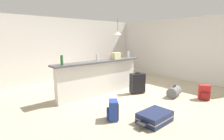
{
  "coord_description": "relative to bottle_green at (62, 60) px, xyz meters",
  "views": [
    {
      "loc": [
        -3.95,
        -3.8,
        1.72
      ],
      "look_at": [
        -0.17,
        0.53,
        0.67
      ],
      "focal_mm": 28.61,
      "sensor_mm": 36.0,
      "label": 1
    }
  ],
  "objects": [
    {
      "name": "wall_right",
      "position": [
        5.03,
        -0.07,
        0.09
      ],
      "size": [
        0.1,
        6.0,
        2.5
      ],
      "primitive_type": "cube",
      "color": "silver",
      "rests_on": "ground_plane"
    },
    {
      "name": "bar_countertop",
      "position": [
        1.22,
        0.05,
        -0.15
      ],
      "size": [
        2.96,
        0.4,
        0.05
      ],
      "primitive_type": "cube",
      "color": "#4C4C51",
      "rests_on": "partition_half_wall"
    },
    {
      "name": "backpack_red",
      "position": [
        3.13,
        -2.25,
        -0.96
      ],
      "size": [
        0.33,
        0.34,
        0.42
      ],
      "color": "red",
      "rests_on": "ground_plane"
    },
    {
      "name": "bottle_green",
      "position": [
        0.0,
        0.0,
        0.0
      ],
      "size": [
        0.07,
        0.07,
        0.25
      ],
      "primitive_type": "cylinder",
      "color": "#2D6B38",
      "rests_on": "bar_countertop"
    },
    {
      "name": "bottle_clear",
      "position": [
        2.48,
        0.08,
        -0.01
      ],
      "size": [
        0.07,
        0.07,
        0.23
      ],
      "primitive_type": "cylinder",
      "color": "silver",
      "rests_on": "bar_countertop"
    },
    {
      "name": "backpack_blue",
      "position": [
        0.38,
        -1.5,
        -0.96
      ],
      "size": [
        0.34,
        0.34,
        0.42
      ],
      "color": "#233D93",
      "rests_on": "ground_plane"
    },
    {
      "name": "suitcase_upright_black",
      "position": [
        2.16,
        -0.64,
        -0.83
      ],
      "size": [
        0.5,
        0.38,
        0.67
      ],
      "color": "black",
      "rests_on": "ground_plane"
    },
    {
      "name": "pendant_lamp",
      "position": [
        3.32,
        1.52,
        0.74
      ],
      "size": [
        0.34,
        0.34,
        0.71
      ],
      "color": "black"
    },
    {
      "name": "partition_half_wall",
      "position": [
        1.22,
        0.05,
        -0.67
      ],
      "size": [
        2.8,
        0.2,
        0.99
      ],
      "primitive_type": "cube",
      "color": "silver",
      "rests_on": "ground_plane"
    },
    {
      "name": "dining_chair_near_partition",
      "position": [
        3.36,
        0.95,
        -0.65
      ],
      "size": [
        0.46,
        0.46,
        0.93
      ],
      "color": "#9E754C",
      "rests_on": "ground_plane"
    },
    {
      "name": "wall_back",
      "position": [
        1.98,
        2.68,
        0.09
      ],
      "size": [
        6.6,
        0.1,
        2.5
      ],
      "primitive_type": "cube",
      "color": "silver",
      "rests_on": "ground_plane"
    },
    {
      "name": "grocery_bag",
      "position": [
        1.85,
        0.01,
        -0.01
      ],
      "size": [
        0.26,
        0.18,
        0.22
      ],
      "primitive_type": "cube",
      "color": "beige",
      "rests_on": "bar_countertop"
    },
    {
      "name": "dining_table",
      "position": [
        3.41,
        1.52,
        -0.52
      ],
      "size": [
        1.1,
        0.8,
        0.74
      ],
      "color": "#332319",
      "rests_on": "ground_plane"
    },
    {
      "name": "suitcase_flat_navy",
      "position": [
        0.95,
        -2.16,
        -1.05
      ],
      "size": [
        0.83,
        0.51,
        0.22
      ],
      "color": "#1E284C",
      "rests_on": "ground_plane"
    },
    {
      "name": "bottle_white",
      "position": [
        1.18,
        0.12,
        -0.02
      ],
      "size": [
        0.08,
        0.08,
        0.2
      ],
      "primitive_type": "cylinder",
      "color": "silver",
      "rests_on": "bar_countertop"
    },
    {
      "name": "dining_chair_far_side",
      "position": [
        3.51,
        2.01,
        -0.65
      ],
      "size": [
        0.46,
        0.46,
        0.93
      ],
      "color": "#9E754C",
      "rests_on": "ground_plane"
    },
    {
      "name": "duffel_bag_grey",
      "position": [
        2.74,
        -1.56,
        -1.01
      ],
      "size": [
        0.53,
        0.39,
        0.34
      ],
      "color": "slate",
      "rests_on": "ground_plane"
    },
    {
      "name": "ground_plane",
      "position": [
        1.98,
        -0.37,
        -1.19
      ],
      "size": [
        13.0,
        13.0,
        0.05
      ],
      "primitive_type": "cube",
      "color": "#BCAD8E"
    }
  ]
}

